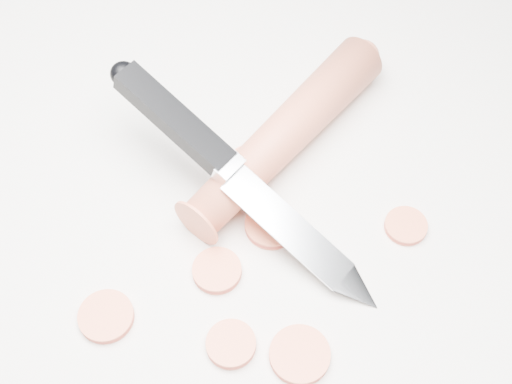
{
  "coord_description": "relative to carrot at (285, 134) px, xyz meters",
  "views": [
    {
      "loc": [
        0.0,
        -0.27,
        0.44
      ],
      "look_at": [
        -0.01,
        -0.01,
        0.02
      ],
      "focal_mm": 50.0,
      "sensor_mm": 36.0,
      "label": 1
    }
  ],
  "objects": [
    {
      "name": "ground",
      "position": [
        -0.01,
        -0.04,
        -0.02
      ],
      "size": [
        2.4,
        2.4,
        0.0
      ],
      "primitive_type": "plane",
      "color": "silver",
      "rests_on": "ground"
    },
    {
      "name": "carrot_slice_1",
      "position": [
        0.01,
        -0.16,
        -0.02
      ],
      "size": [
        0.04,
        0.04,
        0.01
      ],
      "primitive_type": "cylinder",
      "color": "#E6633D",
      "rests_on": "ground"
    },
    {
      "name": "carrot_slice_3",
      "position": [
        -0.01,
        -0.07,
        -0.02
      ],
      "size": [
        0.04,
        0.04,
        0.01
      ],
      "primitive_type": "cylinder",
      "color": "#E6633D",
      "rests_on": "ground"
    },
    {
      "name": "carrot_slice_5",
      "position": [
        -0.03,
        -0.02,
        -0.02
      ],
      "size": [
        0.03,
        0.03,
        0.01
      ],
      "primitive_type": "cylinder",
      "color": "#E6633D",
      "rests_on": "ground"
    },
    {
      "name": "carrot_slice_4",
      "position": [
        0.09,
        -0.07,
        -0.02
      ],
      "size": [
        0.03,
        0.03,
        0.01
      ],
      "primitive_type": "cylinder",
      "color": "#E6633D",
      "rests_on": "ground"
    },
    {
      "name": "carrot_slice_0",
      "position": [
        -0.12,
        -0.14,
        -0.02
      ],
      "size": [
        0.04,
        0.04,
        0.01
      ],
      "primitive_type": "cylinder",
      "color": "#E6633D",
      "rests_on": "ground"
    },
    {
      "name": "carrot",
      "position": [
        0.0,
        0.0,
        0.0
      ],
      "size": [
        0.15,
        0.17,
        0.03
      ],
      "primitive_type": "cylinder",
      "rotation": [
        1.57,
        0.0,
        -0.66
      ],
      "color": "#CA593B",
      "rests_on": "ground"
    },
    {
      "name": "carrot_slice_2",
      "position": [
        -0.04,
        -0.1,
        -0.02
      ],
      "size": [
        0.03,
        0.03,
        0.01
      ],
      "primitive_type": "cylinder",
      "color": "#E6633D",
      "rests_on": "ground"
    },
    {
      "name": "carrot_slice_6",
      "position": [
        -0.03,
        -0.16,
        -0.02
      ],
      "size": [
        0.03,
        0.03,
        0.01
      ],
      "primitive_type": "cylinder",
      "color": "#E6633D",
      "rests_on": "ground"
    },
    {
      "name": "kitchen_knife",
      "position": [
        -0.03,
        -0.05,
        0.02
      ],
      "size": [
        0.2,
        0.16,
        0.08
      ],
      "primitive_type": null,
      "color": "silver",
      "rests_on": "ground"
    }
  ]
}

